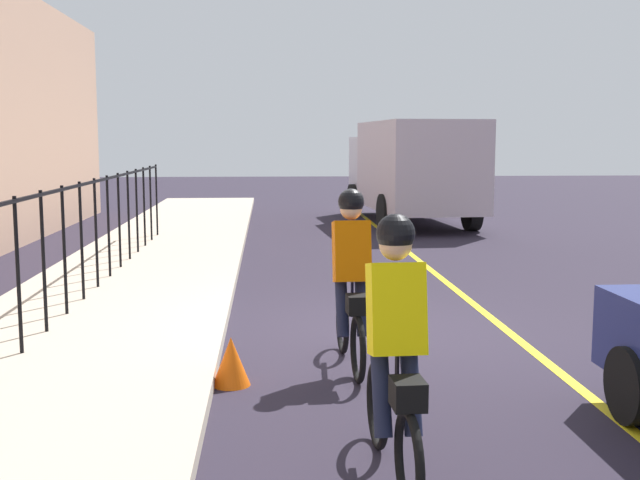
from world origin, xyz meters
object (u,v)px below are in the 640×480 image
object	(u,v)px
box_truck_background	(411,167)
cyclist_follow	(395,351)
traffic_cone_near	(231,361)
cyclist_lead	(351,280)

from	to	relation	value
box_truck_background	cyclist_follow	bearing A→B (deg)	165.05
box_truck_background	traffic_cone_near	size ratio (longest dim) A/B	14.72
cyclist_follow	box_truck_background	xyz separation A→B (m)	(16.22, -3.10, 0.64)
cyclist_lead	cyclist_follow	size ratio (longest dim) A/B	1.00
cyclist_follow	box_truck_background	size ratio (longest dim) A/B	0.27
box_truck_background	cyclist_lead	bearing A→B (deg)	162.97
cyclist_lead	traffic_cone_near	world-z (taller)	cyclist_lead
cyclist_lead	box_truck_background	distance (m)	13.95
traffic_cone_near	cyclist_lead	bearing A→B (deg)	-69.20
cyclist_follow	box_truck_background	distance (m)	16.52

